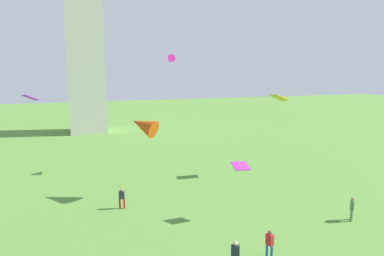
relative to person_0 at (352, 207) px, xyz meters
name	(u,v)px	position (x,y,z in m)	size (l,w,h in m)	color
person_0	(352,207)	(0.00, 0.00, 0.00)	(0.53, 0.50, 1.79)	#51754C
person_1	(122,197)	(-15.68, 7.83, -0.07)	(0.49, 0.40, 1.66)	red
person_2	(270,242)	(-8.51, -2.57, -0.03)	(0.36, 0.53, 1.74)	#235693
person_4	(235,254)	(-11.04, -3.16, 0.00)	(0.53, 0.45, 1.78)	red
kite_flying_0	(31,98)	(-22.47, 14.74, 7.54)	(1.48, 1.32, 0.63)	purple
kite_flying_1	(143,125)	(-13.32, 10.37, 5.24)	(2.95, 2.94, 2.16)	#B54009
kite_flying_2	(241,166)	(-7.53, 3.22, 2.99)	(1.35, 0.96, 0.61)	purple
kite_flying_4	(279,98)	(1.33, 12.11, 7.10)	(1.62, 1.13, 0.88)	gold
kite_flying_6	(170,60)	(-8.76, 17.78, 11.00)	(0.94, 1.48, 1.22)	#D91C95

